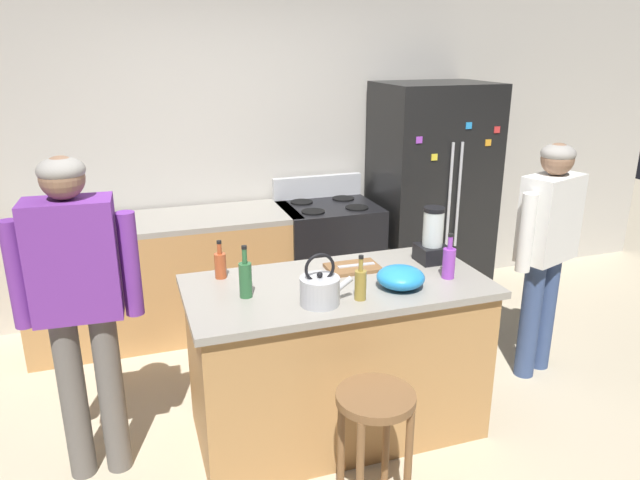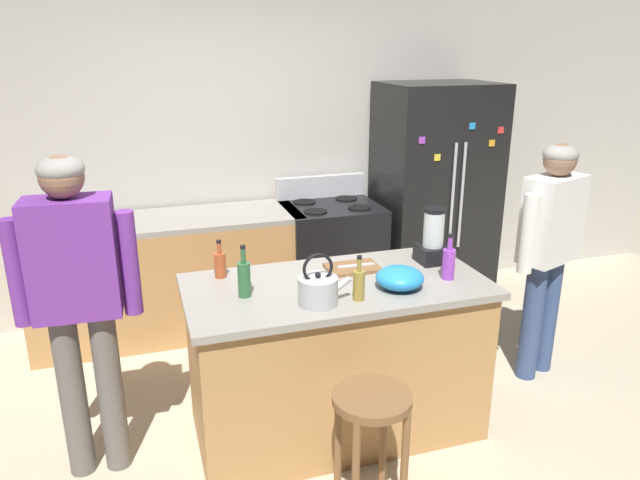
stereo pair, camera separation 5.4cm
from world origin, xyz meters
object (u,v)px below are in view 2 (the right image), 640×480
tea_kettle (318,289)px  chef_knife (356,265)px  bar_stool (371,423)px  bottle_soda (449,263)px  refrigerator (434,197)px  bottle_cooking_sauce (220,264)px  person_by_sink_right (550,241)px  stove_range (331,258)px  bottle_olive_oil (244,278)px  bottle_vinegar (359,284)px  mixing_bowl (400,278)px  kitchen_island (336,358)px  person_by_island_left (77,291)px  blender_appliance (433,240)px  cutting_board (353,268)px

tea_kettle → chef_knife: tea_kettle is taller
bar_stool → bottle_soda: bottle_soda is taller
refrigerator → bottle_cooking_sauce: refrigerator is taller
person_by_sink_right → bottle_soda: (-0.89, -0.29, 0.06)m
refrigerator → bar_stool: 2.67m
stove_range → bottle_soda: 1.74m
bottle_soda → bottle_olive_oil: size_ratio=0.93×
bar_stool → bottle_vinegar: (0.11, 0.46, 0.48)m
refrigerator → bottle_olive_oil: refrigerator is taller
bar_stool → mixing_bowl: mixing_bowl is taller
kitchen_island → bottle_soda: (0.60, -0.12, 0.55)m
person_by_island_left → mixing_bowl: (1.60, -0.22, -0.04)m
bottle_vinegar → bottle_olive_oil: bearing=158.3°
blender_appliance → person_by_sink_right: bearing=2.4°
person_by_sink_right → bottle_vinegar: 1.52m
stove_range → person_by_island_left: size_ratio=0.65×
stove_range → bottle_olive_oil: bottle_olive_oil is taller
bottle_vinegar → mixing_bowl: bottle_vinegar is taller
person_by_island_left → cutting_board: (1.46, 0.11, -0.09)m
bar_stool → bottle_soda: bearing=40.4°
bar_stool → person_by_island_left: bearing=148.4°
blender_appliance → kitchen_island: bearing=-168.1°
kitchen_island → tea_kettle: size_ratio=5.95×
person_by_sink_right → bottle_vinegar: person_by_sink_right is taller
refrigerator → bottle_cooking_sauce: 2.32m
bar_stool → stove_range: bearing=75.9°
refrigerator → tea_kettle: size_ratio=6.72×
bottle_vinegar → chef_knife: bottle_vinegar is taller
bar_stool → bottle_soda: 1.02m
mixing_bowl → bottle_vinegar: bearing=-164.4°
bottle_cooking_sauce → cutting_board: bottle_cooking_sauce is taller
bottle_vinegar → kitchen_island: bearing=98.2°
bottle_olive_oil → bottle_soda: bearing=-5.2°
chef_knife → bar_stool: bearing=-104.6°
bottle_olive_oil → cutting_board: 0.69m
blender_appliance → tea_kettle: bearing=-156.4°
bottle_cooking_sauce → bottle_vinegar: 0.81m
person_by_sink_right → blender_appliance: person_by_sink_right is taller
stove_range → mixing_bowl: 1.77m
refrigerator → person_by_island_left: refrigerator is taller
refrigerator → cutting_board: refrigerator is taller
tea_kettle → person_by_island_left: bearing=166.2°
person_by_island_left → bottle_vinegar: size_ratio=7.11×
bottle_cooking_sauce → bottle_olive_oil: bearing=-75.2°
stove_range → bottle_cooking_sauce: 1.73m
tea_kettle → cutting_board: tea_kettle is taller
person_by_island_left → blender_appliance: person_by_island_left is taller
bottle_soda → cutting_board: size_ratio=0.85×
bottle_olive_oil → mixing_bowl: 0.81m
blender_appliance → mixing_bowl: blender_appliance is taller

